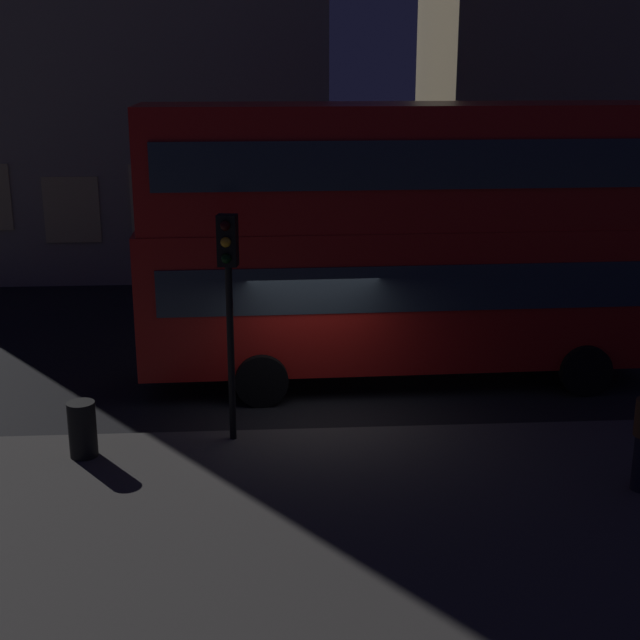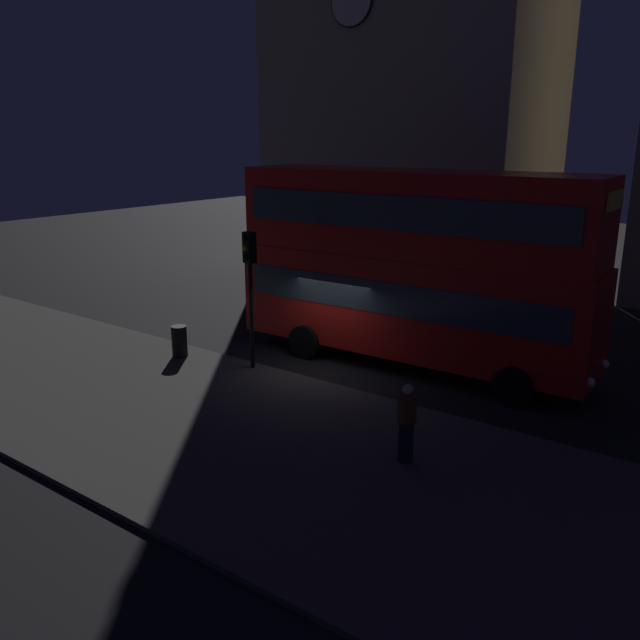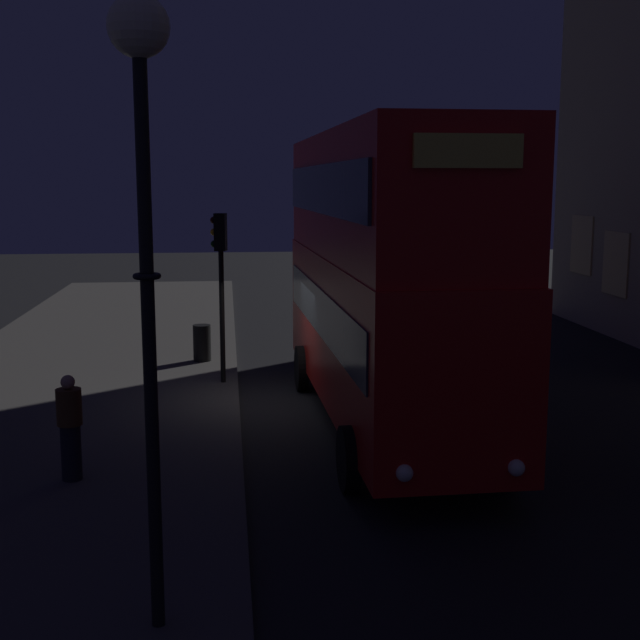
% 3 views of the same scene
% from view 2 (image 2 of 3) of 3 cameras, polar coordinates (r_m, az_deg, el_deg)
% --- Properties ---
extents(ground_plane, '(80.00, 80.00, 0.00)m').
position_cam_2_polar(ground_plane, '(18.97, -0.05, -4.44)').
color(ground_plane, black).
extents(sidewalk_slab, '(44.00, 7.41, 0.12)m').
position_cam_2_polar(sidewalk_slab, '(15.79, -9.94, -8.81)').
color(sidewalk_slab, '#423F3D').
rests_on(sidewalk_slab, ground).
extents(building_with_clock, '(12.59, 8.16, 19.00)m').
position_cam_2_polar(building_with_clock, '(33.16, 8.14, 20.80)').
color(building_with_clock, tan).
rests_on(building_with_clock, ground).
extents(double_decker_bus, '(10.67, 2.94, 5.66)m').
position_cam_2_polar(double_decker_bus, '(18.78, 8.03, 5.15)').
color(double_decker_bus, red).
rests_on(double_decker_bus, ground).
extents(traffic_light_near_kerb, '(0.36, 0.38, 3.92)m').
position_cam_2_polar(traffic_light_near_kerb, '(18.19, -6.18, 4.23)').
color(traffic_light_near_kerb, black).
rests_on(traffic_light_near_kerb, sidewalk_slab).
extents(pedestrian, '(0.39, 0.39, 1.68)m').
position_cam_2_polar(pedestrian, '(13.49, 7.58, -8.89)').
color(pedestrian, black).
rests_on(pedestrian, sidewalk_slab).
extents(litter_bin, '(0.46, 0.46, 0.95)m').
position_cam_2_polar(litter_bin, '(20.12, -12.20, -1.82)').
color(litter_bin, black).
rests_on(litter_bin, sidewalk_slab).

